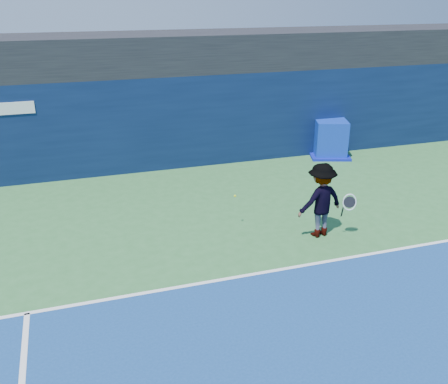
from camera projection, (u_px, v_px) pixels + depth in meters
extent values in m
plane|color=#316D36|center=(355.00, 364.00, 7.88)|extent=(80.00, 80.00, 0.00)
cube|color=white|center=(279.00, 270.00, 10.53)|extent=(24.00, 0.10, 0.01)
cube|color=black|center=(181.00, 51.00, 16.68)|extent=(36.00, 3.00, 1.20)
cube|color=#0A1839|center=(190.00, 120.00, 16.59)|extent=(36.00, 1.00, 3.00)
cube|color=#0C2BA9|center=(330.00, 138.00, 17.61)|extent=(1.36, 1.36, 1.29)
cube|color=#0B149F|center=(329.00, 154.00, 17.83)|extent=(1.70, 1.70, 0.09)
imported|color=white|center=(321.00, 200.00, 11.73)|extent=(1.26, 0.85, 1.81)
cylinder|color=black|center=(342.00, 212.00, 11.73)|extent=(0.09, 0.16, 0.29)
torus|color=white|center=(350.00, 202.00, 11.63)|extent=(0.33, 0.19, 0.32)
cylinder|color=black|center=(350.00, 202.00, 11.63)|extent=(0.28, 0.14, 0.27)
sphere|color=#C6D317|center=(235.00, 196.00, 12.18)|extent=(0.06, 0.06, 0.06)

